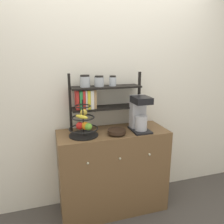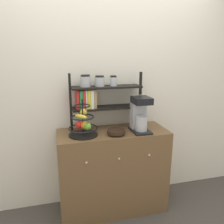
# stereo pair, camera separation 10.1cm
# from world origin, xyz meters

# --- Properties ---
(ground_plane) EXTENTS (12.00, 12.00, 0.00)m
(ground_plane) POSITION_xyz_m (0.00, 0.00, 0.00)
(ground_plane) COLOR #47423D
(wall_back) EXTENTS (7.00, 0.05, 2.60)m
(wall_back) POSITION_xyz_m (0.00, 0.49, 1.30)
(wall_back) COLOR silver
(wall_back) RESTS_ON ground_plane
(sideboard) EXTENTS (1.15, 0.47, 0.92)m
(sideboard) POSITION_xyz_m (0.00, 0.22, 0.46)
(sideboard) COLOR brown
(sideboard) RESTS_ON ground_plane
(coffee_maker) EXTENTS (0.18, 0.26, 0.36)m
(coffee_maker) POSITION_xyz_m (0.27, 0.18, 1.10)
(coffee_maker) COLOR black
(coffee_maker) RESTS_ON sideboard
(fruit_stand) EXTENTS (0.29, 0.29, 0.36)m
(fruit_stand) POSITION_xyz_m (-0.31, 0.18, 1.03)
(fruit_stand) COLOR black
(fruit_stand) RESTS_ON sideboard
(wooden_bowl) EXTENTS (0.18, 0.18, 0.05)m
(wooden_bowl) POSITION_xyz_m (0.01, 0.12, 0.95)
(wooden_bowl) COLOR black
(wooden_bowl) RESTS_ON sideboard
(shelf_hutch) EXTENTS (0.78, 0.20, 0.59)m
(shelf_hutch) POSITION_xyz_m (-0.14, 0.36, 1.28)
(shelf_hutch) COLOR black
(shelf_hutch) RESTS_ON sideboard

